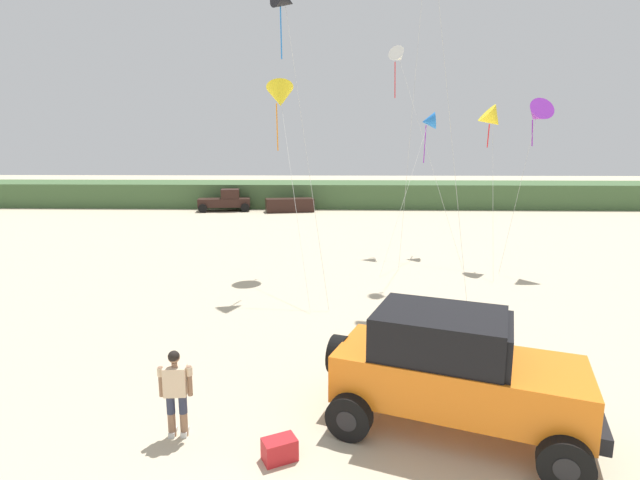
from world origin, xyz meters
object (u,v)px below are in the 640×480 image
object	(u,v)px
kite_black_sled	(537,114)
cooler_box	(280,449)
distant_sedan	(290,205)
kite_red_delta	(493,119)
kite_purple_stunt	(399,57)
person_watching	(176,389)
kite_pink_ribbon	(280,97)
distant_pickup	(226,201)
jeep	(454,369)
kite_green_box	(285,1)
kite_orange_streamer	(429,122)

from	to	relation	value
kite_black_sled	cooler_box	bearing A→B (deg)	-124.25
cooler_box	distant_sedan	world-z (taller)	distant_sedan
kite_red_delta	kite_purple_stunt	xyz separation A→B (m)	(-3.82, 3.98, 3.45)
person_watching	kite_black_sled	xyz separation A→B (m)	(11.47, 13.38, 5.86)
cooler_box	kite_purple_stunt	bearing A→B (deg)	50.68
person_watching	kite_pink_ribbon	world-z (taller)	kite_pink_ribbon
distant_pickup	distant_sedan	size ratio (longest dim) A/B	1.16
jeep	kite_pink_ribbon	world-z (taller)	kite_pink_ribbon
distant_sedan	kite_pink_ribbon	size ratio (longest dim) A/B	0.51
distant_pickup	kite_purple_stunt	xyz separation A→B (m)	(13.26, -16.23, 9.18)
distant_sedan	kite_green_box	world-z (taller)	kite_green_box
jeep	kite_pink_ribbon	distance (m)	14.51
jeep	kite_black_sled	bearing A→B (deg)	63.67
kite_black_sled	person_watching	bearing A→B (deg)	-130.62
distant_pickup	distant_sedan	distance (m)	5.88
distant_sedan	kite_green_box	bearing A→B (deg)	-98.04
kite_black_sled	kite_green_box	xyz separation A→B (m)	(-10.57, -2.37, 3.92)
person_watching	kite_green_box	bearing A→B (deg)	85.33
cooler_box	kite_red_delta	distance (m)	18.14
kite_pink_ribbon	kite_green_box	world-z (taller)	kite_green_box
jeep	cooler_box	xyz separation A→B (m)	(-3.12, -1.05, -1.01)
distant_pickup	cooler_box	bearing A→B (deg)	-75.46
kite_red_delta	cooler_box	bearing A→B (deg)	-118.00
kite_green_box	kite_purple_stunt	world-z (taller)	kite_green_box
jeep	kite_pink_ribbon	size ratio (longest dim) A/B	0.61
jeep	distant_pickup	world-z (taller)	jeep
kite_pink_ribbon	kite_purple_stunt	xyz separation A→B (m)	(5.59, 5.65, 2.64)
person_watching	kite_red_delta	size ratio (longest dim) A/B	0.23
distant_sedan	kite_green_box	size ratio (longest dim) A/B	0.37
kite_pink_ribbon	kite_red_delta	size ratio (longest dim) A/B	1.13
distant_pickup	kite_pink_ribbon	xyz separation A→B (m)	(7.66, -21.88, 6.54)
kite_green_box	kite_red_delta	xyz separation A→B (m)	(9.00, 3.34, -4.06)
kite_purple_stunt	distant_pickup	bearing A→B (deg)	129.24
kite_black_sled	kite_red_delta	world-z (taller)	kite_black_sled
kite_pink_ribbon	kite_purple_stunt	bearing A→B (deg)	45.28
distant_sedan	kite_purple_stunt	world-z (taller)	kite_purple_stunt
kite_purple_stunt	person_watching	bearing A→B (deg)	-108.35
cooler_box	kite_black_sled	bearing A→B (deg)	28.74
person_watching	kite_pink_ribbon	size ratio (longest dim) A/B	0.20
kite_pink_ribbon	kite_purple_stunt	world-z (taller)	kite_purple_stunt
kite_purple_stunt	kite_black_sled	bearing A→B (deg)	-42.55
jeep	distant_sedan	distance (m)	34.28
kite_black_sled	kite_orange_streamer	world-z (taller)	kite_black_sled
distant_sedan	kite_black_sled	size ratio (longest dim) A/B	0.56
kite_orange_streamer	kite_purple_stunt	xyz separation A→B (m)	(-1.48, 1.13, 3.37)
cooler_box	kite_orange_streamer	world-z (taller)	kite_orange_streamer
kite_pink_ribbon	kite_orange_streamer	bearing A→B (deg)	32.55
cooler_box	kite_red_delta	world-z (taller)	kite_red_delta
person_watching	distant_sedan	xyz separation A→B (m)	(-1.33, 34.10, -0.34)
jeep	distant_pickup	xyz separation A→B (m)	(-12.24, 34.13, -0.26)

